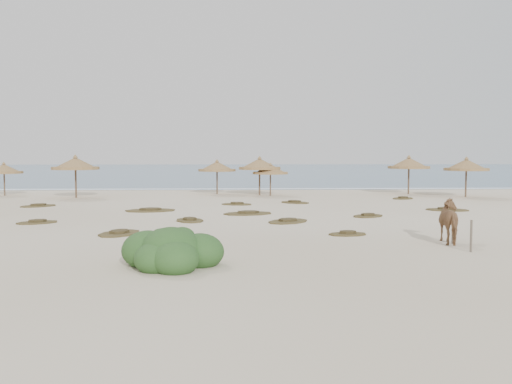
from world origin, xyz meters
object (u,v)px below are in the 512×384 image
at_px(horse, 453,221).
at_px(bush, 172,252).
at_px(palapa_0, 4,169).
at_px(palapa_1, 75,164).

xyz_separation_m(horse, bush, (-9.29, -3.74, -0.35)).
height_order(palapa_0, horse, palapa_0).
xyz_separation_m(palapa_0, horse, (24.35, -22.86, -1.15)).
xyz_separation_m(palapa_1, horse, (18.52, -20.45, -1.57)).
relative_size(palapa_1, bush, 1.22).
distance_m(palapa_0, palapa_1, 6.32).
xyz_separation_m(palapa_1, bush, (9.23, -24.19, -1.92)).
relative_size(palapa_0, bush, 0.96).
height_order(palapa_0, bush, palapa_0).
relative_size(horse, bush, 0.63).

